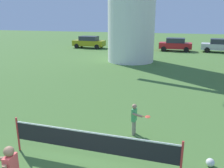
# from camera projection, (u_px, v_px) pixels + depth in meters

# --- Properties ---
(tennis_net) EXTENTS (4.91, 0.06, 1.10)m
(tennis_net) POSITION_uv_depth(u_px,v_px,m) (91.00, 142.00, 6.54)
(tennis_net) COLOR red
(tennis_net) RESTS_ON ground_plane
(player_far) EXTENTS (0.68, 0.51, 1.14)m
(player_far) POSITION_uv_depth(u_px,v_px,m) (135.00, 117.00, 8.21)
(player_far) COLOR #9E937F
(player_far) RESTS_ON ground_plane
(stray_ball) EXTENTS (0.23, 0.23, 0.23)m
(stray_ball) POSITION_uv_depth(u_px,v_px,m) (210.00, 162.00, 6.57)
(stray_ball) COLOR silver
(stray_ball) RESTS_ON ground_plane
(parked_car_mustard) EXTENTS (4.26, 1.92, 1.56)m
(parked_car_mustard) POSITION_uv_depth(u_px,v_px,m) (89.00, 42.00, 31.52)
(parked_car_mustard) COLOR #999919
(parked_car_mustard) RESTS_ON ground_plane
(parked_car_green) EXTENTS (4.33, 1.95, 1.56)m
(parked_car_green) POSITION_uv_depth(u_px,v_px,m) (130.00, 43.00, 30.00)
(parked_car_green) COLOR #1E6638
(parked_car_green) RESTS_ON ground_plane
(parked_car_red) EXTENTS (3.87, 1.92, 1.56)m
(parked_car_red) POSITION_uv_depth(u_px,v_px,m) (175.00, 44.00, 28.75)
(parked_car_red) COLOR red
(parked_car_red) RESTS_ON ground_plane
(parked_car_silver) EXTENTS (4.53, 2.16, 1.56)m
(parked_car_silver) POSITION_uv_depth(u_px,v_px,m) (221.00, 45.00, 27.59)
(parked_car_silver) COLOR silver
(parked_car_silver) RESTS_ON ground_plane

